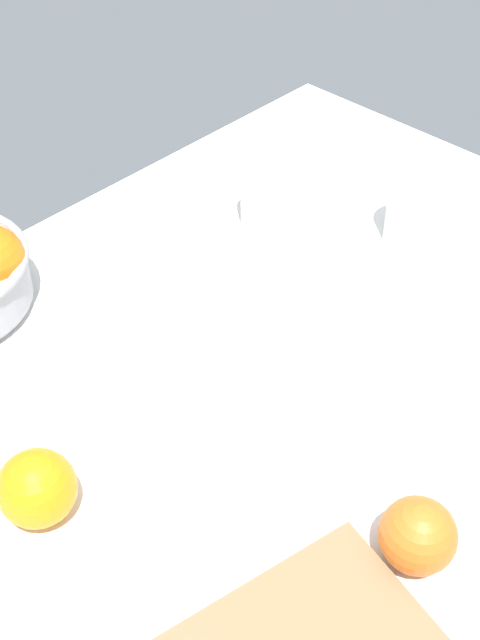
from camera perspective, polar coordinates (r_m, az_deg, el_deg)
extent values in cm
cube|color=white|center=(92.26, -0.43, -4.90)|extent=(122.17, 81.57, 3.00)
cylinder|color=white|center=(109.68, 12.35, 7.96)|extent=(7.32, 7.32, 11.38)
cylinder|color=gold|center=(111.04, 12.17, 6.95)|extent=(6.44, 6.44, 6.60)
cylinder|color=white|center=(110.29, 2.12, 8.97)|extent=(7.82, 7.82, 10.57)
cylinder|color=#FBA525|center=(110.99, 2.10, 8.44)|extent=(6.88, 6.88, 8.08)
sphere|color=orange|center=(79.52, -14.25, -11.53)|extent=(7.67, 7.67, 7.67)
sphere|color=orange|center=(76.35, 12.54, -14.74)|extent=(7.19, 7.19, 7.19)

